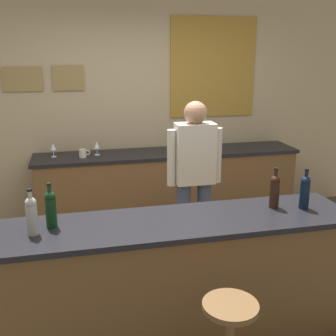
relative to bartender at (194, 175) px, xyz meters
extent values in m
plane|color=#423D38|center=(-0.40, -0.56, -0.94)|extent=(10.00, 10.00, 0.00)
cube|color=tan|center=(-0.40, 1.47, 0.46)|extent=(6.00, 0.06, 2.80)
cube|color=#997F4C|center=(-1.60, 1.42, 0.81)|extent=(0.43, 0.02, 0.27)
cube|color=#997F4C|center=(-1.10, 1.42, 0.81)|extent=(0.35, 0.02, 0.28)
cube|color=#A87F33|center=(0.65, 1.43, 0.91)|extent=(1.09, 0.02, 1.20)
cube|color=brown|center=(-0.40, -0.96, -0.50)|extent=(2.46, 0.57, 0.88)
cube|color=black|center=(-0.40, -0.96, -0.04)|extent=(2.51, 0.60, 0.04)
cube|color=brown|center=(0.00, 1.09, -0.51)|extent=(3.06, 0.53, 0.86)
cube|color=black|center=(0.00, 1.09, -0.06)|extent=(3.12, 0.56, 0.04)
cylinder|color=#384766|center=(0.10, 0.00, -0.51)|extent=(0.13, 0.13, 0.86)
cylinder|color=#384766|center=(-0.10, 0.00, -0.51)|extent=(0.13, 0.13, 0.86)
cube|color=beige|center=(0.00, 0.00, 0.20)|extent=(0.36, 0.20, 0.56)
sphere|color=#A87A5B|center=(0.00, 0.00, 0.58)|extent=(0.21, 0.21, 0.21)
cylinder|color=beige|center=(0.22, 0.00, 0.17)|extent=(0.08, 0.08, 0.52)
cylinder|color=beige|center=(-0.22, 0.00, 0.17)|extent=(0.08, 0.08, 0.52)
cylinder|color=brown|center=(-0.27, -1.63, -0.27)|extent=(0.32, 0.32, 0.03)
cylinder|color=#999E99|center=(-1.36, -0.97, 0.08)|extent=(0.07, 0.07, 0.20)
sphere|color=#999E99|center=(-1.36, -0.97, 0.20)|extent=(0.07, 0.07, 0.07)
cylinder|color=#999E99|center=(-1.36, -0.97, 0.23)|extent=(0.03, 0.03, 0.09)
cylinder|color=black|center=(-1.36, -0.97, 0.28)|extent=(0.03, 0.03, 0.02)
cylinder|color=black|center=(-1.25, -0.88, 0.08)|extent=(0.07, 0.07, 0.20)
sphere|color=black|center=(-1.25, -0.88, 0.20)|extent=(0.07, 0.07, 0.07)
cylinder|color=black|center=(-1.25, -0.88, 0.23)|extent=(0.03, 0.03, 0.09)
cylinder|color=black|center=(-1.25, -0.88, 0.28)|extent=(0.03, 0.03, 0.02)
cylinder|color=black|center=(0.35, -0.89, 0.08)|extent=(0.07, 0.07, 0.20)
sphere|color=black|center=(0.35, -0.89, 0.20)|extent=(0.07, 0.07, 0.07)
cylinder|color=black|center=(0.35, -0.89, 0.23)|extent=(0.03, 0.03, 0.09)
cylinder|color=black|center=(0.35, -0.89, 0.28)|extent=(0.03, 0.03, 0.02)
cylinder|color=black|center=(0.56, -0.95, 0.08)|extent=(0.07, 0.07, 0.20)
sphere|color=black|center=(0.56, -0.95, 0.20)|extent=(0.07, 0.07, 0.07)
cylinder|color=black|center=(0.56, -0.95, 0.23)|extent=(0.03, 0.03, 0.09)
cylinder|color=black|center=(0.56, -0.95, 0.28)|extent=(0.03, 0.03, 0.02)
cylinder|color=silver|center=(-1.31, 1.14, -0.03)|extent=(0.06, 0.06, 0.00)
cylinder|color=silver|center=(-1.31, 1.14, 0.01)|extent=(0.01, 0.01, 0.07)
cone|color=silver|center=(-1.31, 1.14, 0.08)|extent=(0.07, 0.07, 0.08)
cylinder|color=silver|center=(-0.83, 1.12, -0.03)|extent=(0.06, 0.06, 0.00)
cylinder|color=silver|center=(-0.83, 1.12, 0.01)|extent=(0.01, 0.01, 0.07)
cone|color=silver|center=(-0.83, 1.12, 0.08)|extent=(0.07, 0.07, 0.08)
cylinder|color=silver|center=(-0.99, 1.04, 0.01)|extent=(0.08, 0.08, 0.09)
torus|color=silver|center=(-0.94, 1.04, 0.02)|extent=(0.06, 0.01, 0.06)
camera|label=1|loc=(-1.06, -3.49, 1.10)|focal=43.70mm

